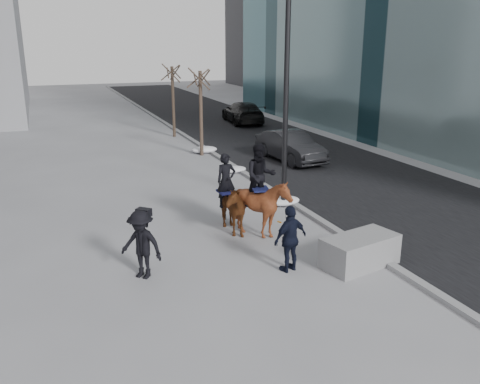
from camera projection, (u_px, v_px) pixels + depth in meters
name	position (u px, v px, depth m)	size (l,w,h in m)	color
ground	(256.00, 255.00, 14.06)	(120.00, 120.00, 0.00)	gray
road	(306.00, 159.00, 25.42)	(8.00, 90.00, 0.01)	black
curb	(231.00, 165.00, 24.00)	(0.25, 90.00, 0.12)	gray
planter	(360.00, 251.00, 13.33)	(2.04, 1.02, 0.81)	gray
car_near	(290.00, 146.00, 24.80)	(1.55, 4.43, 1.46)	black
car_far	(243.00, 112.00, 36.12)	(2.11, 5.19, 1.51)	black
tree_near	(201.00, 109.00, 25.53)	(1.20, 1.20, 4.73)	#3C2C23
tree_far	(173.00, 98.00, 30.58)	(1.20, 1.20, 4.68)	#33251E
mounted_left	(228.00, 204.00, 15.55)	(0.93, 1.92, 2.45)	#501F10
mounted_right	(262.00, 200.00, 15.16)	(1.80, 1.94, 2.82)	#532110
feeder	(290.00, 239.00, 12.90)	(1.11, 0.98, 1.75)	black
camera_crew	(141.00, 244.00, 12.53)	(1.27, 1.26, 1.75)	black
lamppost	(284.00, 63.00, 16.93)	(0.25, 2.62, 9.09)	black
snow_piles	(262.00, 187.00, 20.02)	(1.40, 15.49, 0.36)	white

